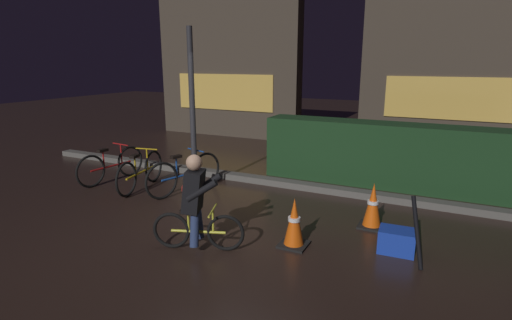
# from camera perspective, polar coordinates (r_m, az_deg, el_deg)

# --- Properties ---
(ground_plane) EXTENTS (40.00, 40.00, 0.00)m
(ground_plane) POSITION_cam_1_polar(r_m,az_deg,el_deg) (5.85, -4.40, -9.66)
(ground_plane) COLOR black
(sidewalk_curb) EXTENTS (12.00, 0.24, 0.12)m
(sidewalk_curb) POSITION_cam_1_polar(r_m,az_deg,el_deg) (7.69, 3.89, -3.32)
(sidewalk_curb) COLOR #56544F
(sidewalk_curb) RESTS_ON ground
(hedge_row) EXTENTS (4.80, 0.70, 1.21)m
(hedge_row) POSITION_cam_1_polar(r_m,az_deg,el_deg) (7.96, 18.55, 0.66)
(hedge_row) COLOR #19381C
(hedge_row) RESTS_ON ground
(storefront_left) EXTENTS (4.75, 0.54, 4.51)m
(storefront_left) POSITION_cam_1_polar(r_m,az_deg,el_deg) (12.81, -4.03, 13.53)
(storefront_left) COLOR #42382D
(storefront_left) RESTS_ON ground
(storefront_right) EXTENTS (4.76, 0.54, 4.60)m
(storefront_right) POSITION_cam_1_polar(r_m,az_deg,el_deg) (11.81, 26.76, 12.28)
(storefront_right) COLOR #42382D
(storefront_right) RESTS_ON ground
(street_post) EXTENTS (0.10, 0.10, 2.92)m
(street_post) POSITION_cam_1_polar(r_m,az_deg,el_deg) (7.15, -9.08, 6.72)
(street_post) COLOR #2D2D33
(street_post) RESTS_ON ground
(parked_bike_leftmost) EXTENTS (0.46, 1.56, 0.72)m
(parked_bike_leftmost) POSITION_cam_1_polar(r_m,az_deg,el_deg) (8.41, -20.02, -0.72)
(parked_bike_leftmost) COLOR black
(parked_bike_leftmost) RESTS_ON ground
(parked_bike_left_mid) EXTENTS (0.46, 1.55, 0.72)m
(parked_bike_left_mid) POSITION_cam_1_polar(r_m,az_deg,el_deg) (7.76, -16.20, -1.62)
(parked_bike_left_mid) COLOR black
(parked_bike_left_mid) RESTS_ON ground
(parked_bike_center_left) EXTENTS (0.57, 1.60, 0.76)m
(parked_bike_center_left) POSITION_cam_1_polar(r_m,az_deg,el_deg) (7.34, -10.17, -2.02)
(parked_bike_center_left) COLOR black
(parked_bike_center_left) RESTS_ON ground
(traffic_cone_near) EXTENTS (0.36, 0.36, 0.65)m
(traffic_cone_near) POSITION_cam_1_polar(r_m,az_deg,el_deg) (5.22, 5.49, -8.98)
(traffic_cone_near) COLOR black
(traffic_cone_near) RESTS_ON ground
(traffic_cone_far) EXTENTS (0.36, 0.36, 0.67)m
(traffic_cone_far) POSITION_cam_1_polar(r_m,az_deg,el_deg) (5.99, 16.38, -6.34)
(traffic_cone_far) COLOR black
(traffic_cone_far) RESTS_ON ground
(blue_crate) EXTENTS (0.46, 0.34, 0.30)m
(blue_crate) POSITION_cam_1_polar(r_m,az_deg,el_deg) (5.40, 19.50, -10.86)
(blue_crate) COLOR #193DB7
(blue_crate) RESTS_ON ground
(cyclist) EXTENTS (1.13, 0.51, 1.25)m
(cyclist) POSITION_cam_1_polar(r_m,az_deg,el_deg) (5.07, -8.63, -5.98)
(cyclist) COLOR black
(cyclist) RESTS_ON ground
(closed_umbrella) EXTENTS (0.24, 0.28, 0.82)m
(closed_umbrella) POSITION_cam_1_polar(r_m,az_deg,el_deg) (5.05, 22.08, -9.62)
(closed_umbrella) COLOR black
(closed_umbrella) RESTS_ON ground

